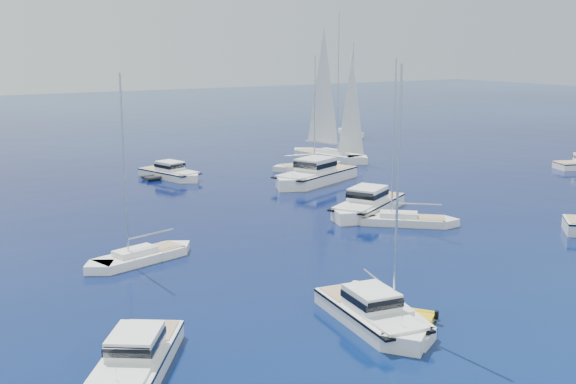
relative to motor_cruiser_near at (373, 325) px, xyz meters
name	(u,v)px	position (x,y,z in m)	size (l,w,h in m)	color
ground	(483,304)	(7.57, -0.98, 0.00)	(400.00, 400.00, 0.00)	navy
motor_cruiser_near	(373,325)	(0.00, 0.00, 0.00)	(2.98, 9.74, 2.56)	white
motor_cruiser_left	(136,372)	(-13.13, 1.41, 0.00)	(2.94, 9.61, 2.52)	white
motor_cruiser_centre	(366,213)	(16.11, 20.99, 0.00)	(3.57, 11.66, 3.06)	white
motor_cruiser_distant	(314,183)	(20.18, 35.55, 0.00)	(4.12, 13.45, 3.53)	white
motor_cruiser_horizon	(171,178)	(7.73, 46.51, 0.00)	(2.93, 9.57, 2.51)	white
sailboat_fore	(386,318)	(1.25, 0.39, 0.00)	(2.61, 10.04, 14.76)	silver
sailboat_mid_r	(403,224)	(16.25, 16.09, 0.00)	(2.59, 9.95, 14.63)	silver
sailboat_mid_l	(140,261)	(-6.72, 17.97, 0.00)	(2.45, 9.41, 13.83)	white
sailboat_centre	(307,169)	(24.51, 43.38, 0.00)	(2.55, 9.81, 14.43)	white
sailboat_sails_r	(329,159)	(31.28, 48.18, 0.00)	(3.56, 13.69, 20.13)	white
sailboat_sails_far	(351,135)	(49.44, 67.49, 0.00)	(2.86, 11.02, 16.19)	white
tender_yellow	(405,319)	(2.09, -0.30, 0.00)	(1.95, 3.53, 0.95)	#DFB90D
tender_grey_far	(159,179)	(6.39, 46.89, 0.00)	(2.10, 3.86, 0.95)	black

